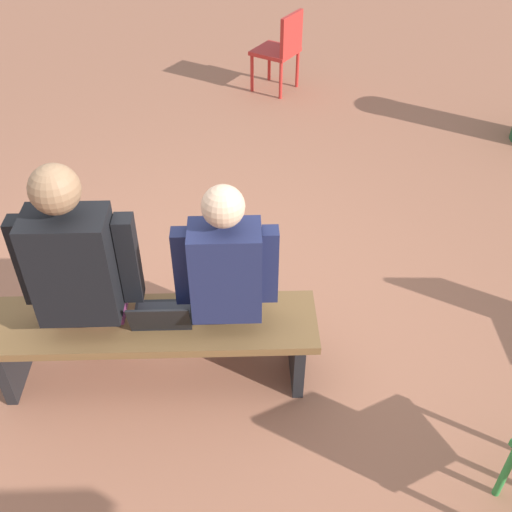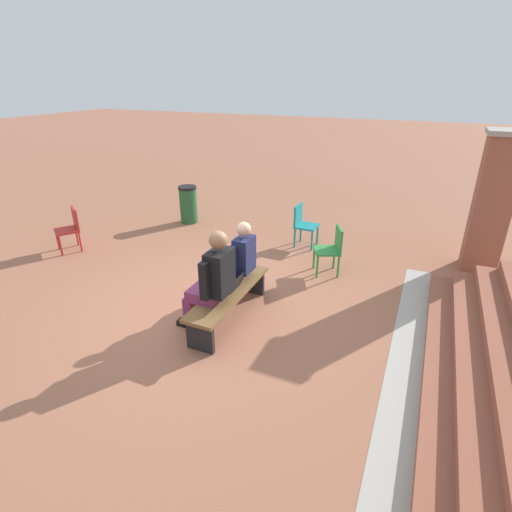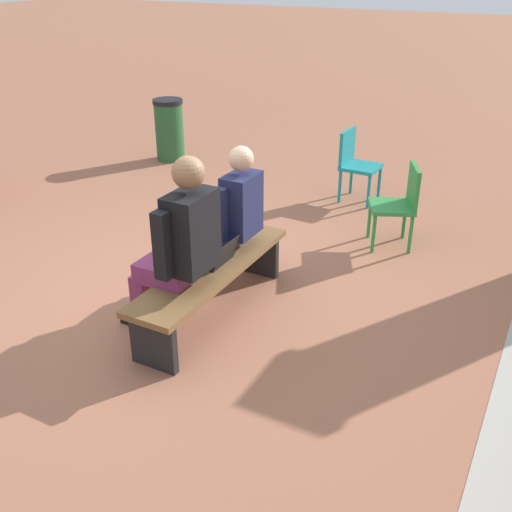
{
  "view_description": "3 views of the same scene",
  "coord_description": "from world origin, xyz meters",
  "px_view_note": "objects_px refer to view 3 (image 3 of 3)",
  "views": [
    {
      "loc": [
        -0.42,
        2.66,
        2.77
      ],
      "look_at": [
        -0.49,
        0.47,
        0.98
      ],
      "focal_mm": 42.0,
      "sensor_mm": 36.0,
      "label": 1
    },
    {
      "loc": [
        4.36,
        2.66,
        3.16
      ],
      "look_at": [
        -0.27,
        0.63,
        0.88
      ],
      "focal_mm": 28.0,
      "sensor_mm": 36.0,
      "label": 2
    },
    {
      "loc": [
        3.62,
        2.66,
        2.66
      ],
      "look_at": [
        0.07,
        0.76,
        0.63
      ],
      "focal_mm": 42.0,
      "sensor_mm": 36.0,
      "label": 3
    }
  ],
  "objects_px": {
    "person_adult": "(179,244)",
    "bench": "(212,276)",
    "laptop": "(218,257)",
    "litter_bin": "(169,130)",
    "plastic_chair_near_bench_left": "(355,161)",
    "person_student": "(231,216)",
    "plastic_chair_far_left": "(400,201)"
  },
  "relations": [
    {
      "from": "litter_bin",
      "to": "plastic_chair_far_left",
      "type": "bearing_deg",
      "value": 70.83
    },
    {
      "from": "bench",
      "to": "litter_bin",
      "type": "distance_m",
      "value": 4.29
    },
    {
      "from": "plastic_chair_far_left",
      "to": "plastic_chair_near_bench_left",
      "type": "distance_m",
      "value": 1.31
    },
    {
      "from": "laptop",
      "to": "litter_bin",
      "type": "height_order",
      "value": "litter_bin"
    },
    {
      "from": "person_student",
      "to": "bench",
      "type": "bearing_deg",
      "value": 8.98
    },
    {
      "from": "plastic_chair_far_left",
      "to": "litter_bin",
      "type": "relative_size",
      "value": 0.98
    },
    {
      "from": "person_student",
      "to": "plastic_chair_near_bench_left",
      "type": "height_order",
      "value": "person_student"
    },
    {
      "from": "person_student",
      "to": "plastic_chair_far_left",
      "type": "height_order",
      "value": "person_student"
    },
    {
      "from": "bench",
      "to": "person_adult",
      "type": "height_order",
      "value": "person_adult"
    },
    {
      "from": "bench",
      "to": "plastic_chair_near_bench_left",
      "type": "bearing_deg",
      "value": 177.76
    },
    {
      "from": "plastic_chair_near_bench_left",
      "to": "litter_bin",
      "type": "height_order",
      "value": "litter_bin"
    },
    {
      "from": "bench",
      "to": "litter_bin",
      "type": "relative_size",
      "value": 2.09
    },
    {
      "from": "laptop",
      "to": "bench",
      "type": "bearing_deg",
      "value": -10.15
    },
    {
      "from": "bench",
      "to": "plastic_chair_near_bench_left",
      "type": "distance_m",
      "value": 3.01
    },
    {
      "from": "person_student",
      "to": "person_adult",
      "type": "relative_size",
      "value": 0.92
    },
    {
      "from": "bench",
      "to": "person_student",
      "type": "xyz_separation_m",
      "value": [
        -0.42,
        -0.07,
        0.35
      ]
    },
    {
      "from": "person_student",
      "to": "plastic_chair_far_left",
      "type": "xyz_separation_m",
      "value": [
        -1.58,
        1.01,
        -0.23
      ]
    },
    {
      "from": "person_student",
      "to": "person_adult",
      "type": "distance_m",
      "value": 0.74
    },
    {
      "from": "laptop",
      "to": "plastic_chair_far_left",
      "type": "distance_m",
      "value": 2.14
    },
    {
      "from": "person_student",
      "to": "plastic_chair_far_left",
      "type": "distance_m",
      "value": 1.89
    },
    {
      "from": "person_adult",
      "to": "litter_bin",
      "type": "relative_size",
      "value": 1.68
    },
    {
      "from": "person_student",
      "to": "laptop",
      "type": "height_order",
      "value": "person_student"
    },
    {
      "from": "person_student",
      "to": "laptop",
      "type": "distance_m",
      "value": 0.42
    },
    {
      "from": "plastic_chair_near_bench_left",
      "to": "litter_bin",
      "type": "relative_size",
      "value": 0.98
    },
    {
      "from": "plastic_chair_far_left",
      "to": "plastic_chair_near_bench_left",
      "type": "relative_size",
      "value": 1.0
    },
    {
      "from": "person_student",
      "to": "person_adult",
      "type": "xyz_separation_m",
      "value": [
        0.74,
        -0.01,
        0.05
      ]
    },
    {
      "from": "person_adult",
      "to": "bench",
      "type": "bearing_deg",
      "value": 167.06
    },
    {
      "from": "bench",
      "to": "person_student",
      "type": "relative_size",
      "value": 1.36
    },
    {
      "from": "plastic_chair_far_left",
      "to": "plastic_chair_near_bench_left",
      "type": "height_order",
      "value": "same"
    },
    {
      "from": "person_adult",
      "to": "laptop",
      "type": "height_order",
      "value": "person_adult"
    },
    {
      "from": "plastic_chair_far_left",
      "to": "laptop",
      "type": "bearing_deg",
      "value": -25.83
    },
    {
      "from": "bench",
      "to": "plastic_chair_near_bench_left",
      "type": "relative_size",
      "value": 2.14
    }
  ]
}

